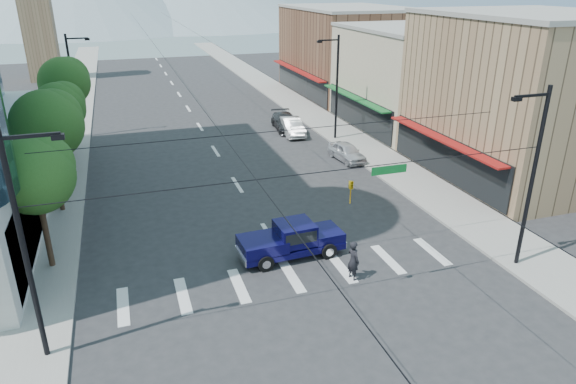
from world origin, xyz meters
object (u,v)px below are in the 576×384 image
at_px(parked_car_near, 347,152).
at_px(parked_car_mid, 292,127).
at_px(parked_car_far, 286,122).
at_px(pickup_truck, 291,239).
at_px(pedestrian, 353,260).

distance_m(parked_car_near, parked_car_mid, 8.42).
bearing_deg(parked_car_far, pickup_truck, -102.11).
xyz_separation_m(pickup_truck, parked_car_mid, (7.21, 21.22, -0.19)).
distance_m(pedestrian, parked_car_near, 17.41).
distance_m(pickup_truck, parked_car_near, 15.82).
distance_m(pickup_truck, pedestrian, 3.66).
bearing_deg(pedestrian, parked_car_mid, -26.83).
height_order(pickup_truck, parked_car_near, pickup_truck).
height_order(parked_car_near, parked_car_far, parked_car_far).
distance_m(pedestrian, parked_car_mid, 24.74).
relative_size(parked_car_near, parked_car_far, 0.79).
height_order(pickup_truck, pedestrian, pedestrian).
height_order(pickup_truck, parked_car_mid, pickup_truck).
bearing_deg(parked_car_mid, pedestrian, -97.56).
xyz_separation_m(parked_car_near, parked_car_mid, (-1.80, 8.23, 0.07)).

